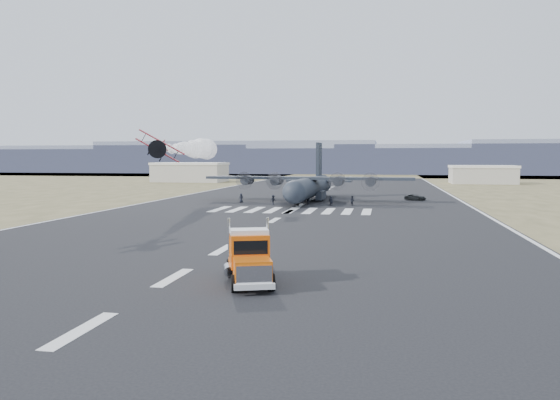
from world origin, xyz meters
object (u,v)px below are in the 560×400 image
(semi_truck, at_px, (249,256))
(crew_c, at_px, (273,200))
(hangar_right, at_px, (483,174))
(crew_h, at_px, (352,201))
(crew_f, at_px, (308,200))
(aerobatic_biplane, at_px, (159,147))
(crew_a, at_px, (331,201))
(crew_g, at_px, (303,199))
(hangar_left, at_px, (190,172))
(crew_b, at_px, (303,199))
(transport_aircraft, at_px, (310,185))
(support_vehicle, at_px, (415,197))
(crew_e, at_px, (241,198))
(crew_d, at_px, (330,200))

(semi_truck, xyz_separation_m, crew_c, (-10.61, 60.21, -0.94))
(hangar_right, distance_m, semi_truck, 155.68)
(crew_h, bearing_deg, hangar_right, -67.89)
(crew_c, bearing_deg, crew_f, -20.01)
(crew_f, relative_size, crew_h, 1.05)
(aerobatic_biplane, xyz_separation_m, crew_a, (19.14, 30.37, -9.00))
(crew_c, distance_m, crew_g, 5.83)
(crew_c, bearing_deg, aerobatic_biplane, -139.97)
(hangar_left, distance_m, crew_f, 99.09)
(hangar_left, distance_m, crew_b, 96.65)
(aerobatic_biplane, height_order, transport_aircraft, aerobatic_biplane)
(support_vehicle, bearing_deg, hangar_left, 60.75)
(crew_b, bearing_deg, crew_e, 139.56)
(hangar_left, distance_m, crew_a, 102.80)
(crew_a, height_order, crew_h, crew_h)
(hangar_left, distance_m, aerobatic_biplane, 121.92)
(hangar_left, distance_m, hangar_right, 98.13)
(crew_c, bearing_deg, crew_e, 121.43)
(aerobatic_biplane, relative_size, crew_d, 3.57)
(support_vehicle, height_order, crew_c, crew_c)
(crew_e, distance_m, crew_g, 11.80)
(transport_aircraft, height_order, crew_g, transport_aircraft)
(crew_g, relative_size, crew_h, 1.03)
(crew_g, bearing_deg, support_vehicle, -78.24)
(transport_aircraft, xyz_separation_m, crew_e, (-12.03, -7.20, -2.13))
(transport_aircraft, distance_m, crew_c, 11.75)
(support_vehicle, xyz_separation_m, crew_f, (-19.64, -13.81, 0.29))
(transport_aircraft, bearing_deg, crew_a, -60.57)
(hangar_left, xyz_separation_m, crew_a, (57.51, -85.17, -2.59))
(support_vehicle, bearing_deg, hangar_right, -4.08)
(crew_d, bearing_deg, crew_c, -62.49)
(aerobatic_biplane, bearing_deg, crew_b, 58.84)
(crew_f, distance_m, crew_h, 7.97)
(hangar_right, bearing_deg, support_vehicle, -108.65)
(crew_a, height_order, crew_e, crew_e)
(crew_e, height_order, crew_h, crew_e)
(crew_h, bearing_deg, crew_e, 39.81)
(hangar_right, height_order, semi_truck, hangar_right)
(crew_f, bearing_deg, crew_h, 44.94)
(hangar_right, distance_m, aerobatic_biplane, 134.66)
(crew_b, relative_size, crew_e, 0.96)
(hangar_right, xyz_separation_m, crew_f, (-44.89, -88.61, -2.13))
(crew_a, xyz_separation_m, crew_c, (-10.48, 0.03, 0.05))
(support_vehicle, relative_size, crew_g, 2.46)
(hangar_right, distance_m, crew_d, 97.57)
(hangar_left, relative_size, crew_b, 14.59)
(transport_aircraft, distance_m, support_vehicle, 21.25)
(crew_b, xyz_separation_m, crew_e, (-11.62, -0.50, 0.04))
(aerobatic_biplane, distance_m, transport_aircraft, 43.55)
(crew_e, relative_size, crew_h, 1.05)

